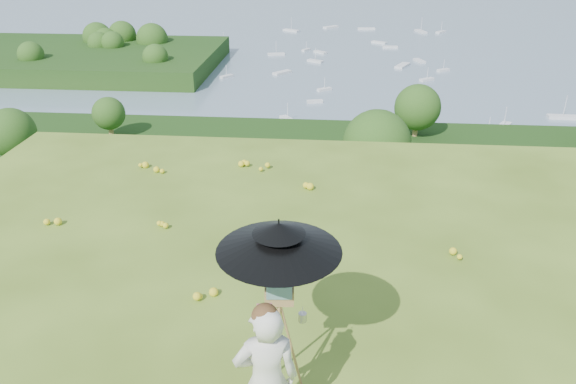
{
  "coord_description": "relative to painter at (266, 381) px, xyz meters",
  "views": [
    {
      "loc": [
        -0.07,
        -4.94,
        4.43
      ],
      "look_at": [
        -0.64,
        1.75,
        1.2
      ],
      "focal_mm": 35.0,
      "sensor_mm": 36.0,
      "label": 1
    }
  ],
  "objects": [
    {
      "name": "ground",
      "position": [
        0.58,
        1.25,
        -0.79
      ],
      "size": [
        14.0,
        14.0,
        0.0
      ],
      "primitive_type": "plane",
      "color": "#516E1F",
      "rests_on": "ground"
    },
    {
      "name": "forest_slope",
      "position": [
        0.58,
        36.25,
        -29.79
      ],
      "size": [
        140.0,
        56.0,
        22.0
      ],
      "primitive_type": "cube",
      "color": "#10340E",
      "rests_on": "bay_water"
    },
    {
      "name": "shoreline_tier",
      "position": [
        0.58,
        76.25,
        -36.79
      ],
      "size": [
        170.0,
        28.0,
        8.0
      ],
      "primitive_type": "cube",
      "color": "gray",
      "rests_on": "bay_water"
    },
    {
      "name": "bay_water",
      "position": [
        0.58,
        241.25,
        -34.79
      ],
      "size": [
        700.0,
        700.0,
        0.0
      ],
      "primitive_type": "plane",
      "color": "slate",
      "rests_on": "ground"
    },
    {
      "name": "peninsula",
      "position": [
        -74.42,
        156.25,
        -29.79
      ],
      "size": [
        90.0,
        60.0,
        12.0
      ],
      "primitive_type": null,
      "color": "#10340E",
      "rests_on": "bay_water"
    },
    {
      "name": "slope_trees",
      "position": [
        0.58,
        36.25,
        -15.79
      ],
      "size": [
        110.0,
        50.0,
        6.0
      ],
      "primitive_type": null,
      "color": "#265319",
      "rests_on": "forest_slope"
    },
    {
      "name": "harbor_town",
      "position": [
        0.58,
        76.25,
        -30.29
      ],
      "size": [
        110.0,
        22.0,
        5.0
      ],
      "primitive_type": null,
      "color": "silver",
      "rests_on": "shoreline_tier"
    },
    {
      "name": "moored_boats",
      "position": [
        -11.92,
        162.25,
        -34.44
      ],
      "size": [
        140.0,
        140.0,
        0.7
      ],
      "primitive_type": null,
      "color": "silver",
      "rests_on": "bay_water"
    },
    {
      "name": "wildflowers",
      "position": [
        0.58,
        1.5,
        -0.73
      ],
      "size": [
        10.0,
        10.5,
        0.12
      ],
      "primitive_type": null,
      "color": "yellow",
      "rests_on": "ground"
    },
    {
      "name": "painter",
      "position": [
        0.0,
        0.0,
        0.0
      ],
      "size": [
        0.65,
        0.5,
        1.59
      ],
      "primitive_type": "imported",
      "rotation": [
        0.0,
        0.0,
        3.37
      ],
      "color": "beige",
      "rests_on": "ground"
    },
    {
      "name": "field_easel",
      "position": [
        0.06,
        0.61,
        -0.07
      ],
      "size": [
        0.6,
        0.6,
        1.45
      ],
      "primitive_type": null,
      "rotation": [
        0.0,
        0.0,
        0.09
      ],
      "color": "olive",
      "rests_on": "ground"
    },
    {
      "name": "sun_umbrella",
      "position": [
        0.05,
        0.64,
        0.84
      ],
      "size": [
        1.27,
        1.27,
        0.87
      ],
      "primitive_type": null,
      "rotation": [
        0.0,
        0.0,
        0.1
      ],
      "color": "black",
      "rests_on": "field_easel"
    },
    {
      "name": "painter_cap",
      "position": [
        0.0,
        0.0,
        0.75
      ],
      "size": [
        0.26,
        0.3,
        0.1
      ],
      "primitive_type": null,
      "rotation": [
        0.0,
        0.0,
        0.17
      ],
      "color": "#C86E6E",
      "rests_on": "painter"
    }
  ]
}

